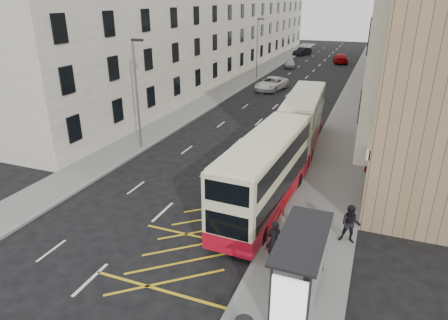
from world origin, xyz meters
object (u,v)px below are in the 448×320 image
at_px(street_lamp_far, 258,45).
at_px(car_silver, 290,63).
at_px(bus_shelter, 304,259).
at_px(street_lamp_near, 137,89).
at_px(car_dark, 302,51).
at_px(pedestrian_near, 274,240).
at_px(pedestrian_far, 314,232).
at_px(pedestrian_mid, 350,224).
at_px(car_red, 341,58).
at_px(double_decker_front, 265,173).
at_px(double_decker_rear, 303,119).
at_px(white_van, 272,84).

bearing_deg(street_lamp_far, car_silver, 79.26).
distance_m(bus_shelter, street_lamp_near, 19.38).
relative_size(bus_shelter, car_dark, 0.93).
distance_m(pedestrian_near, pedestrian_far, 2.11).
xyz_separation_m(pedestrian_mid, car_red, (-6.62, 57.02, -0.29)).
relative_size(double_decker_front, pedestrian_far, 6.34).
height_order(double_decker_rear, white_van, double_decker_rear).
bearing_deg(white_van, bus_shelter, -62.89).
bearing_deg(car_red, bus_shelter, 84.73).
bearing_deg(bus_shelter, pedestrian_far, 92.66).
bearing_deg(pedestrian_far, car_silver, -42.10).
relative_size(street_lamp_near, white_van, 1.42).
bearing_deg(car_dark, pedestrian_mid, -55.46).
xyz_separation_m(bus_shelter, car_silver, (-12.51, 53.88, -1.46)).
xyz_separation_m(pedestrian_near, car_dark, (-11.90, 67.10, -0.33)).
height_order(bus_shelter, car_dark, bus_shelter).
distance_m(pedestrian_mid, car_dark, 66.24).
height_order(pedestrian_near, pedestrian_mid, pedestrian_mid).
bearing_deg(pedestrian_far, white_van, -37.71).
xyz_separation_m(bus_shelter, double_decker_rear, (-3.46, 17.69, -0.05)).
height_order(street_lamp_far, double_decker_front, street_lamp_far).
bearing_deg(double_decker_front, bus_shelter, -61.25).
bearing_deg(street_lamp_near, pedestrian_far, -30.49).
relative_size(bus_shelter, pedestrian_far, 2.58).
distance_m(white_van, car_dark, 33.28).
xyz_separation_m(pedestrian_mid, car_dark, (-14.85, 64.55, -0.34)).
distance_m(street_lamp_near, double_decker_front, 12.90).
xyz_separation_m(pedestrian_near, car_red, (-3.67, 59.57, -0.29)).
height_order(street_lamp_near, double_decker_front, street_lamp_near).
xyz_separation_m(street_lamp_far, pedestrian_mid, (16.00, -37.51, -3.54)).
distance_m(pedestrian_far, car_red, 58.29).
height_order(pedestrian_near, white_van, pedestrian_near).
height_order(street_lamp_far, car_silver, street_lamp_far).
xyz_separation_m(pedestrian_far, car_dark, (-13.36, 65.59, -0.22)).
xyz_separation_m(street_lamp_far, double_decker_rear, (11.23, -24.70, -2.55)).
xyz_separation_m(white_van, car_red, (5.54, 25.64, 0.02)).
bearing_deg(car_silver, pedestrian_mid, -87.02).
height_order(street_lamp_near, double_decker_rear, street_lamp_near).
bearing_deg(car_red, double_decker_front, 81.87).
bearing_deg(pedestrian_near, bus_shelter, 101.98).
bearing_deg(white_van, car_dark, 105.07).
distance_m(double_decker_rear, car_red, 44.27).
height_order(double_decker_rear, pedestrian_far, double_decker_rear).
xyz_separation_m(street_lamp_near, car_silver, (2.18, 41.49, -3.96)).
bearing_deg(street_lamp_near, bus_shelter, -40.14).
xyz_separation_m(pedestrian_far, car_red, (-5.14, 58.06, -0.17)).
height_order(street_lamp_far, pedestrian_mid, street_lamp_far).
xyz_separation_m(double_decker_rear, car_red, (-1.86, 44.21, -1.28)).
bearing_deg(street_lamp_far, double_decker_rear, -65.54).
distance_m(bus_shelter, pedestrian_mid, 5.16).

